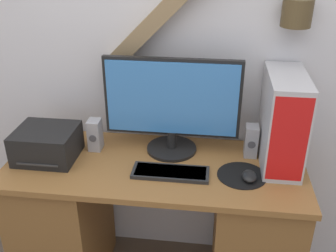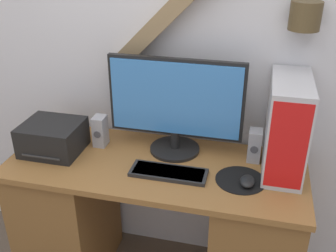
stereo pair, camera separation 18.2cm
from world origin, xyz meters
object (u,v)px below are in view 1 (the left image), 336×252
object	(u,v)px
keyboard	(171,172)
mouse	(249,176)
computer_tower	(283,120)
speaker_right	(251,141)
printer	(47,144)
monitor	(172,103)
speaker_left	(95,135)

from	to	relation	value
keyboard	mouse	xyz separation A→B (m)	(0.36, -0.00, 0.01)
keyboard	computer_tower	size ratio (longest dim) A/B	0.81
speaker_right	computer_tower	bearing A→B (deg)	-17.15
computer_tower	mouse	bearing A→B (deg)	-128.34
printer	speaker_right	distance (m)	1.02
monitor	printer	distance (m)	0.65
keyboard	speaker_left	distance (m)	0.46
computer_tower	speaker_right	distance (m)	0.20
monitor	speaker_right	world-z (taller)	monitor
mouse	speaker_left	distance (m)	0.80
keyboard	speaker_left	xyz separation A→B (m)	(-0.42, 0.19, 0.07)
mouse	printer	xyz separation A→B (m)	(-0.99, 0.08, 0.06)
keyboard	mouse	bearing A→B (deg)	-0.26
computer_tower	speaker_left	bearing A→B (deg)	179.74
keyboard	mouse	distance (m)	0.36
monitor	printer	xyz separation A→B (m)	(-0.61, -0.15, -0.19)
monitor	mouse	xyz separation A→B (m)	(0.38, -0.23, -0.24)
monitor	printer	world-z (taller)	monitor
keyboard	speaker_right	distance (m)	0.45
monitor	keyboard	bearing A→B (deg)	-84.59
keyboard	monitor	bearing A→B (deg)	95.41
computer_tower	speaker_left	size ratio (longest dim) A/B	2.72
computer_tower	speaker_right	size ratio (longest dim) A/B	2.72
monitor	computer_tower	distance (m)	0.54
monitor	printer	size ratio (longest dim) A/B	2.31
mouse	printer	world-z (taller)	printer
keyboard	speaker_right	world-z (taller)	speaker_right
monitor	speaker_right	size ratio (longest dim) A/B	4.11
mouse	speaker_left	bearing A→B (deg)	166.28
keyboard	speaker_right	bearing A→B (deg)	30.64
mouse	monitor	bearing A→B (deg)	149.01
monitor	keyboard	distance (m)	0.34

